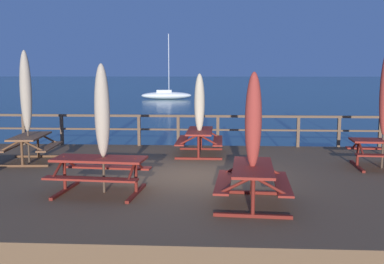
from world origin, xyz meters
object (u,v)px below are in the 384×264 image
at_px(picnic_table_front_right, 200,137).
at_px(picnic_table_front_left, 100,167).
at_px(patio_umbrella_tall_back_left, 102,111).
at_px(sailboat_distant, 166,95).
at_px(picnic_table_mid_centre, 384,148).
at_px(picnic_table_back_right, 253,177).
at_px(patio_umbrella_tall_mid_right, 253,121).
at_px(picnic_table_back_left, 30,143).
at_px(patio_umbrella_short_mid, 199,103).
at_px(patio_umbrella_tall_back_right, 26,92).

height_order(picnic_table_front_right, picnic_table_front_left, same).
bearing_deg(patio_umbrella_tall_back_left, sailboat_distant, 94.74).
relative_size(picnic_table_front_right, picnic_table_front_left, 1.00).
bearing_deg(picnic_table_mid_centre, sailboat_distant, 104.33).
distance_m(picnic_table_back_right, patio_umbrella_tall_mid_right, 1.08).
distance_m(picnic_table_front_left, picnic_table_back_left, 4.26).
xyz_separation_m(picnic_table_mid_centre, patio_umbrella_tall_mid_right, (-3.79, -3.52, 1.08)).
distance_m(picnic_table_front_right, patio_umbrella_tall_back_left, 5.05).
distance_m(picnic_table_front_left, sailboat_distant, 44.31).
height_order(picnic_table_mid_centre, picnic_table_back_right, same).
xyz_separation_m(picnic_table_back_right, patio_umbrella_tall_mid_right, (-0.01, 0.02, 1.08)).
distance_m(patio_umbrella_short_mid, patio_umbrella_tall_back_left, 4.87).
xyz_separation_m(picnic_table_back_right, patio_umbrella_tall_back_left, (-3.10, 0.72, 1.18)).
bearing_deg(picnic_table_front_right, patio_umbrella_short_mid, -108.04).
bearing_deg(picnic_table_back_right, patio_umbrella_tall_back_right, 148.12).
bearing_deg(picnic_table_front_right, picnic_table_back_left, -163.45).
distance_m(picnic_table_mid_centre, sailboat_distant, 42.61).
bearing_deg(patio_umbrella_tall_back_right, picnic_table_mid_centre, -1.28).
xyz_separation_m(picnic_table_front_left, patio_umbrella_tall_mid_right, (3.17, -0.64, 1.07)).
relative_size(patio_umbrella_short_mid, patio_umbrella_tall_back_right, 0.80).
height_order(picnic_table_mid_centre, patio_umbrella_short_mid, patio_umbrella_short_mid).
height_order(picnic_table_front_right, picnic_table_mid_centre, same).
height_order(picnic_table_front_left, patio_umbrella_tall_back_left, patio_umbrella_tall_back_left).
distance_m(picnic_table_front_left, picnic_table_back_right, 3.24).
distance_m(picnic_table_mid_centre, picnic_table_front_left, 7.53).
bearing_deg(sailboat_distant, patio_umbrella_short_mid, -82.05).
distance_m(picnic_table_front_right, patio_umbrella_tall_back_right, 5.25).
bearing_deg(picnic_table_front_left, patio_umbrella_short_mid, 66.95).
bearing_deg(picnic_table_back_left, picnic_table_front_left, -47.96).
relative_size(patio_umbrella_tall_back_right, patio_umbrella_tall_mid_right, 1.23).
bearing_deg(picnic_table_back_left, patio_umbrella_tall_back_right, -107.65).
relative_size(picnic_table_back_left, sailboat_distant, 0.24).
distance_m(picnic_table_back_right, patio_umbrella_tall_back_left, 3.40).
bearing_deg(patio_umbrella_tall_back_right, patio_umbrella_tall_mid_right, -31.76).
height_order(picnic_table_back_left, patio_umbrella_tall_back_left, patio_umbrella_tall_back_left).
relative_size(patio_umbrella_tall_back_left, sailboat_distant, 0.35).
distance_m(picnic_table_front_left, patio_umbrella_tall_mid_right, 3.40).
distance_m(picnic_table_front_right, patio_umbrella_short_mid, 1.04).
relative_size(patio_umbrella_short_mid, sailboat_distant, 0.33).
height_order(patio_umbrella_tall_back_left, sailboat_distant, sailboat_distant).
height_order(picnic_table_front_left, sailboat_distant, sailboat_distant).
height_order(picnic_table_back_left, patio_umbrella_short_mid, patio_umbrella_short_mid).
bearing_deg(sailboat_distant, picnic_table_front_left, -85.35).
relative_size(picnic_table_back_right, sailboat_distant, 0.26).
bearing_deg(picnic_table_mid_centre, picnic_table_back_left, 178.33).
bearing_deg(patio_umbrella_short_mid, picnic_table_front_right, 71.96).
relative_size(picnic_table_front_right, sailboat_distant, 0.27).
bearing_deg(patio_umbrella_tall_back_left, picnic_table_mid_centre, 22.27).
xyz_separation_m(picnic_table_front_left, patio_umbrella_tall_back_left, (0.07, 0.06, 1.18)).
bearing_deg(patio_umbrella_tall_back_left, patio_umbrella_short_mid, 67.45).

